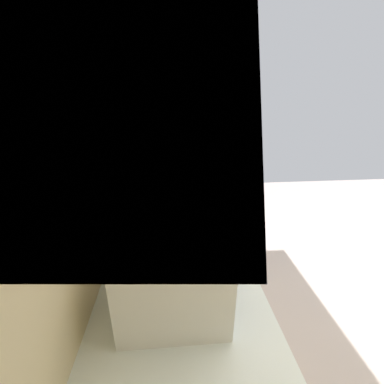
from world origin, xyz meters
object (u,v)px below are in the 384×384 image
at_px(microwave, 174,264).
at_px(bowl, 193,213).
at_px(oven_range, 174,197).
at_px(kettle, 188,187).

distance_m(microwave, bowl, 0.61).
distance_m(oven_range, microwave, 2.03).
relative_size(microwave, bowl, 2.71).
height_order(microwave, bowl, microwave).
bearing_deg(bowl, oven_range, 4.16).
xyz_separation_m(bowl, kettle, (0.35, -0.00, 0.04)).
bearing_deg(bowl, microwave, 168.27).
xyz_separation_m(microwave, bowl, (0.59, -0.12, -0.10)).
distance_m(oven_range, kettle, 1.12).
bearing_deg(bowl, kettle, -0.00).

